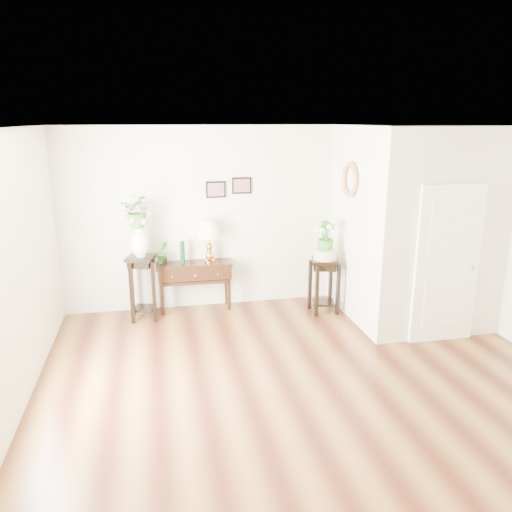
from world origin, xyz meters
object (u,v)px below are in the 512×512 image
object	(u,v)px
plant_stand_b	(324,286)
console_table	(195,286)
plant_stand_a	(143,288)
table_lamp	(209,240)

from	to	relation	value
plant_stand_b	console_table	bearing A→B (deg)	165.73
plant_stand_a	plant_stand_b	world-z (taller)	plant_stand_a
console_table	plant_stand_b	xyz separation A→B (m)	(1.93, -0.49, 0.04)
console_table	plant_stand_b	distance (m)	1.99
console_table	plant_stand_a	xyz separation A→B (m)	(-0.78, -0.21, 0.10)
plant_stand_b	table_lamp	bearing A→B (deg)	163.78
table_lamp	plant_stand_b	distance (m)	1.89
table_lamp	plant_stand_b	xyz separation A→B (m)	(1.69, -0.49, -0.69)
console_table	plant_stand_a	bearing A→B (deg)	-163.35
console_table	plant_stand_a	distance (m)	0.82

